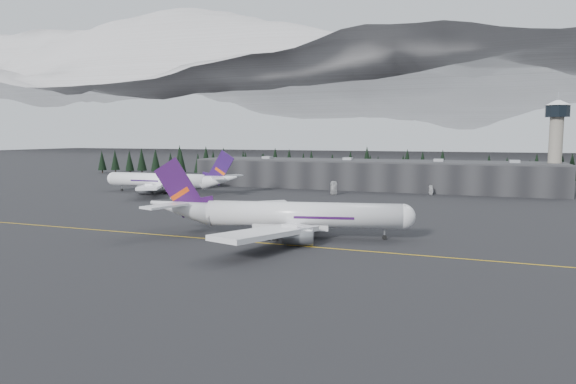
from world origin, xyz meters
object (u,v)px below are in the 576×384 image
at_px(terminal, 369,174).
at_px(jet_parked, 169,181).
at_px(gse_vehicle_a, 334,193).
at_px(gse_vehicle_b, 431,193).
at_px(jet_main, 280,215).
at_px(control_tower, 556,136).

xyz_separation_m(terminal, jet_parked, (-73.66, -48.43, -1.23)).
relative_size(gse_vehicle_a, gse_vehicle_b, 1.39).
distance_m(jet_main, gse_vehicle_a, 88.10).
bearing_deg(control_tower, terminal, -177.71).
bearing_deg(jet_parked, jet_main, 135.46).
xyz_separation_m(control_tower, gse_vehicle_b, (-46.13, -21.35, -22.72)).
height_order(control_tower, jet_parked, control_tower).
relative_size(control_tower, jet_main, 0.61).
distance_m(gse_vehicle_a, gse_vehicle_b, 39.01).
height_order(jet_parked, gse_vehicle_a, jet_parked).
height_order(terminal, jet_parked, jet_parked).
xyz_separation_m(control_tower, jet_main, (-71.76, -122.06, -18.18)).
relative_size(control_tower, jet_parked, 0.62).
bearing_deg(control_tower, gse_vehicle_a, -157.22).
bearing_deg(jet_parked, terminal, -148.65).
distance_m(control_tower, jet_parked, 158.37).
bearing_deg(jet_parked, control_tower, -162.89).
distance_m(terminal, jet_main, 119.11).
bearing_deg(gse_vehicle_a, gse_vehicle_b, 13.54).
distance_m(terminal, control_tower, 76.98).
distance_m(control_tower, jet_main, 142.75).
xyz_separation_m(jet_main, jet_parked, (-76.90, 70.63, -0.16)).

